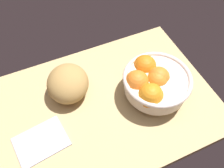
{
  "coord_description": "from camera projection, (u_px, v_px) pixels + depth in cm",
  "views": [
    {
      "loc": [
        -13.79,
        -40.35,
        72.06
      ],
      "look_at": [
        5.75,
        3.48,
        5.0
      ],
      "focal_mm": 38.46,
      "sensor_mm": 36.0,
      "label": 1
    }
  ],
  "objects": [
    {
      "name": "ground_plane",
      "position": [
        101.0,
        107.0,
        0.85
      ],
      "size": [
        79.33,
        53.9,
        3.0
      ],
      "primitive_type": "cube",
      "color": "tan"
    },
    {
      "name": "fruit_bowl",
      "position": [
        153.0,
        82.0,
        0.81
      ],
      "size": [
        23.39,
        23.39,
        11.54
      ],
      "color": "silver",
      "rests_on": "ground"
    },
    {
      "name": "napkin_folded",
      "position": [
        41.0,
        141.0,
        0.75
      ],
      "size": [
        17.24,
        13.75,
        0.95
      ],
      "primitive_type": "cube",
      "rotation": [
        0.0,
        0.0,
        0.14
      ],
      "color": "#B6B7CB",
      "rests_on": "ground"
    },
    {
      "name": "bread_loaf",
      "position": [
        68.0,
        83.0,
        0.82
      ],
      "size": [
        18.35,
        19.32,
        10.48
      ],
      "primitive_type": "ellipsoid",
      "rotation": [
        0.0,
        0.0,
        4.42
      ],
      "color": "#B2894A",
      "rests_on": "ground"
    }
  ]
}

